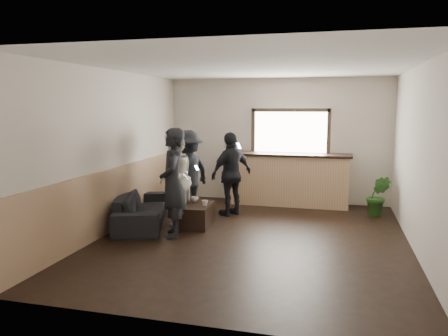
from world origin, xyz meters
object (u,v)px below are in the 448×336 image
(cup_a, at_px, (195,199))
(person_b, at_px, (174,179))
(coffee_table, at_px, (197,215))
(person_d, at_px, (231,174))
(sofa, at_px, (141,208))
(person_a, at_px, (173,183))
(potted_plant, at_px, (378,196))
(bar_counter, at_px, (288,176))
(cup_b, at_px, (205,203))
(person_c, at_px, (188,173))

(cup_a, bearing_deg, person_b, -152.41)
(coffee_table, distance_m, person_d, 1.19)
(sofa, xyz_separation_m, person_a, (0.85, -0.55, 0.61))
(sofa, xyz_separation_m, cup_a, (0.92, 0.38, 0.15))
(potted_plant, relative_size, person_b, 0.48)
(bar_counter, bearing_deg, cup_b, -119.35)
(cup_a, height_order, person_c, person_c)
(coffee_table, xyz_separation_m, person_c, (-0.43, 0.75, 0.66))
(coffee_table, bearing_deg, sofa, -169.61)
(cup_a, distance_m, person_d, 0.98)
(coffee_table, distance_m, cup_a, 0.33)
(potted_plant, bearing_deg, cup_a, -158.03)
(sofa, height_order, cup_a, sofa)
(potted_plant, height_order, person_a, person_a)
(coffee_table, relative_size, cup_b, 8.12)
(bar_counter, bearing_deg, person_b, -131.16)
(sofa, bearing_deg, bar_counter, -64.72)
(person_d, bearing_deg, person_a, 15.68)
(person_a, bearing_deg, bar_counter, 131.08)
(bar_counter, relative_size, person_b, 1.59)
(bar_counter, relative_size, person_a, 1.48)
(person_a, bearing_deg, coffee_table, 146.41)
(bar_counter, bearing_deg, sofa, -136.35)
(cup_a, relative_size, person_d, 0.08)
(bar_counter, xyz_separation_m, cup_b, (-1.25, -2.23, -0.20))
(bar_counter, relative_size, person_c, 1.58)
(bar_counter, relative_size, coffee_table, 3.06)
(sofa, xyz_separation_m, cup_b, (1.20, 0.11, 0.14))
(cup_a, distance_m, person_c, 0.77)
(bar_counter, height_order, sofa, bar_counter)
(cup_a, bearing_deg, sofa, -157.68)
(bar_counter, height_order, person_a, bar_counter)
(person_b, relative_size, person_c, 1.00)
(cup_b, height_order, person_d, person_d)
(cup_a, bearing_deg, person_a, -94.48)
(person_c, bearing_deg, potted_plant, 125.19)
(bar_counter, bearing_deg, cup_a, -128.01)
(cup_b, bearing_deg, cup_a, 136.65)
(person_a, relative_size, person_b, 1.08)
(cup_b, relative_size, person_b, 0.06)
(bar_counter, distance_m, cup_b, 2.56)
(coffee_table, xyz_separation_m, cup_a, (-0.11, 0.19, 0.25))
(person_b, relative_size, person_d, 1.01)
(sofa, bearing_deg, person_b, -89.25)
(bar_counter, xyz_separation_m, sofa, (-2.45, -2.34, -0.34))
(potted_plant, distance_m, person_a, 4.18)
(person_a, relative_size, person_d, 1.09)
(coffee_table, bearing_deg, person_c, 119.58)
(bar_counter, height_order, cup_a, bar_counter)
(person_b, bearing_deg, cup_b, 76.58)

